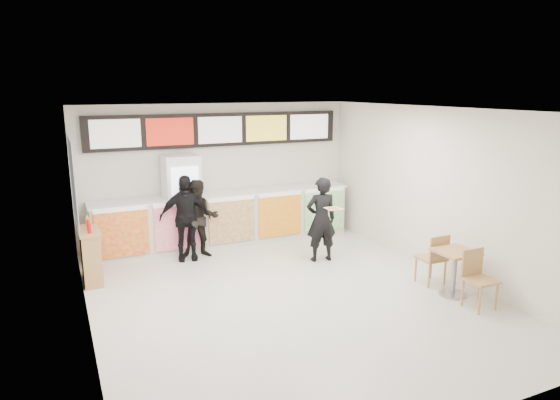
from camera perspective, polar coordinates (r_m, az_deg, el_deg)
floor at (r=8.23m, az=0.96°, el=-11.09°), size 7.00×7.00×0.00m
ceiling at (r=7.53m, az=1.05°, el=10.27°), size 7.00×7.00×0.00m
wall_back at (r=10.94m, az=-6.94°, el=3.05°), size 6.00×0.00×6.00m
wall_left at (r=7.03m, az=-21.66°, el=-3.22°), size 0.00×7.00×7.00m
wall_right at (r=9.41m, az=17.72°, el=0.95°), size 0.00×7.00×7.00m
service_counter at (r=10.76m, az=-6.15°, el=-2.15°), size 5.56×0.77×1.14m
menu_board at (r=10.74m, az=-6.93°, el=7.98°), size 5.50×0.14×0.70m
drinks_fridge at (r=10.43m, az=-11.10°, el=-0.37°), size 0.70×0.67×2.00m
mirror_panel at (r=9.37m, az=-22.60°, el=2.09°), size 0.01×2.00×1.50m
customer_main at (r=9.68m, az=4.73°, el=-2.23°), size 0.66×0.48×1.66m
customer_left at (r=10.00m, az=-9.17°, el=-2.15°), size 0.86×0.72×1.57m
customer_mid at (r=9.88m, az=-10.78°, el=-2.01°), size 1.05×0.58×1.69m
pizza_slice at (r=9.23m, az=6.14°, el=-0.92°), size 0.36×0.36×0.02m
cafe_table at (r=8.62m, az=19.33°, el=-6.96°), size 0.61×1.54×0.90m
condiment_ledge at (r=9.31m, az=-20.80°, el=-5.92°), size 0.34×0.84×1.12m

